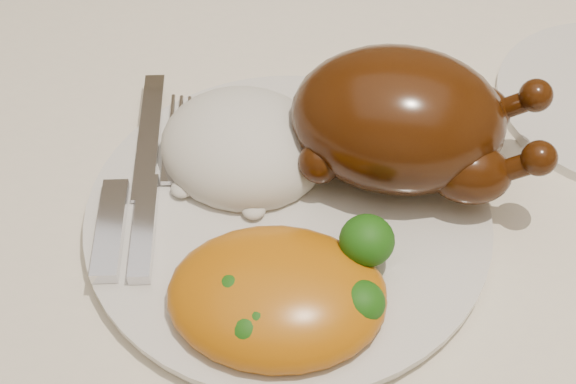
# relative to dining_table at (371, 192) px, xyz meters

# --- Properties ---
(dining_table) EXTENTS (1.60, 0.90, 0.76)m
(dining_table) POSITION_rel_dining_table_xyz_m (0.00, 0.00, 0.00)
(dining_table) COLOR brown
(dining_table) RESTS_ON floor
(tablecloth) EXTENTS (1.73, 1.03, 0.18)m
(tablecloth) POSITION_rel_dining_table_xyz_m (0.00, 0.00, 0.07)
(tablecloth) COLOR beige
(tablecloth) RESTS_ON dining_table
(dinner_plate) EXTENTS (0.31, 0.31, 0.01)m
(dinner_plate) POSITION_rel_dining_table_xyz_m (-0.05, -0.13, 0.11)
(dinner_plate) COLOR silver
(dinner_plate) RESTS_ON tablecloth
(roast_chicken) EXTENTS (0.18, 0.11, 0.09)m
(roast_chicken) POSITION_rel_dining_table_xyz_m (0.02, -0.07, 0.16)
(roast_chicken) COLOR #3F1E06
(roast_chicken) RESTS_ON dinner_plate
(rice_mound) EXTENTS (0.14, 0.13, 0.06)m
(rice_mound) POSITION_rel_dining_table_xyz_m (-0.09, -0.08, 0.13)
(rice_mound) COLOR silver
(rice_mound) RESTS_ON dinner_plate
(mac_and_cheese) EXTENTS (0.15, 0.12, 0.06)m
(mac_and_cheese) POSITION_rel_dining_table_xyz_m (-0.04, -0.20, 0.13)
(mac_and_cheese) COLOR #C36F0C
(mac_and_cheese) RESTS_ON dinner_plate
(cutlery) EXTENTS (0.06, 0.20, 0.01)m
(cutlery) POSITION_rel_dining_table_xyz_m (-0.16, -0.14, 0.12)
(cutlery) COLOR silver
(cutlery) RESTS_ON dinner_plate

